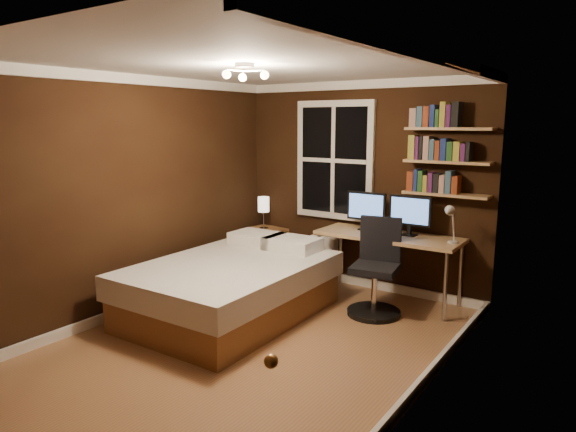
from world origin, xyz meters
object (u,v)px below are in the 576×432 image
Objects in this scene: nightstand at (264,251)px; desk at (388,240)px; bed at (232,287)px; radiator at (323,259)px; office_chair at (376,278)px; monitor_right at (410,216)px; monitor_left at (366,211)px; desk_lamp at (451,224)px; bedside_lamp at (264,213)px.

desk reaches higher than nightstand.
bed reaches higher than radiator.
office_chair reaches higher than nightstand.
monitor_right is (1.20, -0.14, 0.71)m from radiator.
monitor_left and monitor_right have the same top height.
radiator is at bearing 169.89° from desk_lamp.
desk is (1.82, -0.07, 0.41)m from nightstand.
bedside_lamp is 1.83m from desk.
desk is at bearing 48.89° from bed.
monitor_left reaches higher than desk.
bedside_lamp is at bearing 177.66° from desk.
desk_lamp is at bearing -9.14° from monitor_left.
desk_lamp is (2.54, -0.16, 0.17)m from bedside_lamp.
monitor_left is (0.66, -0.14, 0.71)m from radiator.
radiator is 1.26m from office_chair.
bedside_lamp is at bearing 176.37° from desk_lamp.
bed is 4.48× the size of monitor_left.
office_chair is at bearing -104.79° from monitor_right.
desk_lamp is at bearing -3.63° from bedside_lamp.
office_chair is (0.07, -0.45, -0.32)m from desk.
radiator is 1.87m from desk_lamp.
nightstand is 0.85m from radiator.
monitor_right is at bearing 21.02° from desk.
office_chair is (1.89, -0.53, -0.43)m from bedside_lamp.
monitor_left reaches higher than desk_lamp.
monitor_left is at bearing 170.86° from desk_lamp.
radiator is 1.40m from monitor_right.
desk_lamp is at bearing -10.11° from radiator.
radiator is 1.30× the size of desk_lamp.
desk_lamp is 0.96m from office_chair.
bed is at bearing -65.08° from bedside_lamp.
desk_lamp is (1.71, -0.30, 0.70)m from radiator.
desk_lamp is at bearing 18.85° from office_chair.
monitor_left is 0.90m from office_chair.
nightstand is 1.26× the size of monitor_left.
monitor_right is (0.53, 0.00, 0.00)m from monitor_left.
nightstand is at bearing 176.37° from desk_lamp.
bed is 4.48× the size of monitor_right.
monitor_left is (0.83, 1.44, 0.69)m from bed.
bed is at bearing -145.77° from desk_lamp.
monitor_right is (2.03, 0.01, 0.69)m from nightstand.
monitor_left is 0.47× the size of office_chair.
bedside_lamp is (-0.67, 1.44, 0.51)m from bed.
desk is 0.78m from desk_lamp.
desk is 3.69× the size of desk_lamp.
bedside_lamp reaches higher than radiator.
office_chair reaches higher than bed.
monitor_left is at bearing 0.26° from bedside_lamp.
bed is 4.96× the size of bedside_lamp.
bed reaches higher than nightstand.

